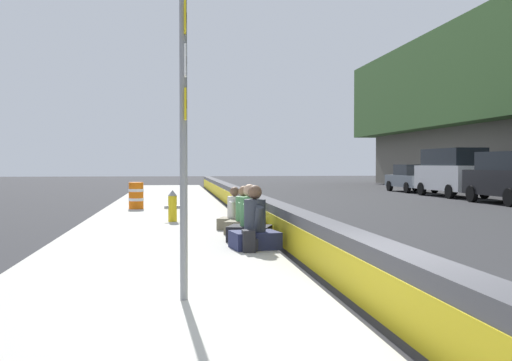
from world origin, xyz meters
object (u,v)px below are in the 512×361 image
object	(u,v)px
parked_car_midline	(452,171)
fire_hydrant	(173,205)
seated_person_far	(235,216)
parked_car_far	(412,178)
seated_person_middle	(250,223)
backpack	(249,241)
route_sign_post	(184,123)
seated_person_rear	(244,219)
seated_person_foreground	(255,229)
parked_car_fourth	(510,177)
construction_barrel	(136,195)

from	to	relation	value
parked_car_midline	fire_hydrant	bearing A→B (deg)	132.38
seated_person_far	parked_car_far	distance (m)	24.90
seated_person_middle	backpack	distance (m)	1.57
route_sign_post	fire_hydrant	size ratio (longest dim) A/B	4.09
seated_person_rear	seated_person_far	world-z (taller)	seated_person_rear
route_sign_post	backpack	size ratio (longest dim) A/B	9.00
seated_person_foreground	seated_person_rear	xyz separation A→B (m)	(2.44, -0.07, -0.03)
parked_car_fourth	parked_car_midline	bearing A→B (deg)	-1.86
route_sign_post	seated_person_rear	bearing A→B (deg)	-12.50
seated_person_rear	construction_barrel	size ratio (longest dim) A/B	1.16
parked_car_fourth	parked_car_far	size ratio (longest dim) A/B	1.07
seated_person_middle	construction_barrel	distance (m)	9.97
seated_person_middle	seated_person_far	bearing A→B (deg)	2.16
seated_person_rear	backpack	xyz separation A→B (m)	(-2.88, 0.24, -0.15)
seated_person_far	seated_person_middle	bearing A→B (deg)	-177.84
route_sign_post	construction_barrel	xyz separation A→B (m)	(14.84, 1.47, -1.61)
seated_person_middle	parked_car_far	distance (m)	26.83
route_sign_post	parked_car_midline	size ratio (longest dim) A/B	0.70
seated_person_rear	parked_car_fourth	bearing A→B (deg)	-50.32
fire_hydrant	construction_barrel	bearing A→B (deg)	14.57
seated_person_foreground	seated_person_rear	bearing A→B (deg)	-1.66
backpack	parked_car_far	world-z (taller)	parked_car_far
route_sign_post	parked_car_midline	xyz separation A→B (m)	(23.17, -14.47, -0.88)
fire_hydrant	parked_car_fourth	bearing A→B (deg)	-62.75
seated_person_far	parked_car_far	bearing A→B (deg)	-31.85
fire_hydrant	seated_person_foreground	world-z (taller)	seated_person_foreground
seated_person_foreground	parked_car_midline	size ratio (longest dim) A/B	0.23
backpack	parked_car_midline	bearing A→B (deg)	-34.28
seated_person_foreground	seated_person_middle	xyz separation A→B (m)	(1.12, -0.04, -0.01)
seated_person_far	seated_person_rear	bearing A→B (deg)	-173.00
fire_hydrant	backpack	distance (m)	6.23
backpack	parked_car_far	xyz separation A→B (m)	(24.99, -13.26, 0.53)
construction_barrel	seated_person_rear	bearing A→B (deg)	-160.28
fire_hydrant	seated_person_middle	bearing A→B (deg)	-160.42
route_sign_post	seated_person_middle	world-z (taller)	route_sign_post
construction_barrel	parked_car_far	world-z (taller)	parked_car_far
seated_person_far	parked_car_midline	size ratio (longest dim) A/B	0.20
seated_person_foreground	seated_person_rear	size ratio (longest dim) A/B	1.09
route_sign_post	seated_person_foreground	world-z (taller)	route_sign_post
construction_barrel	route_sign_post	bearing A→B (deg)	-174.34
seated_person_middle	parked_car_far	world-z (taller)	parked_car_far
seated_person_middle	parked_car_midline	world-z (taller)	parked_car_midline
backpack	parked_car_fourth	distance (m)	18.79
seated_person_middle	parked_car_far	xyz separation A→B (m)	(23.44, -13.05, 0.35)
fire_hydrant	seated_person_far	xyz separation A→B (m)	(-2.23, -1.52, -0.12)
seated_person_far	parked_car_midline	bearing A→B (deg)	-40.10
parked_car_fourth	seated_person_far	bearing A→B (deg)	126.79
seated_person_rear	parked_car_midline	xyz separation A→B (m)	(16.53, -13.00, 0.87)
construction_barrel	parked_car_fourth	size ratio (longest dim) A/B	0.20
fire_hydrant	parked_car_midline	world-z (taller)	parked_car_midline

